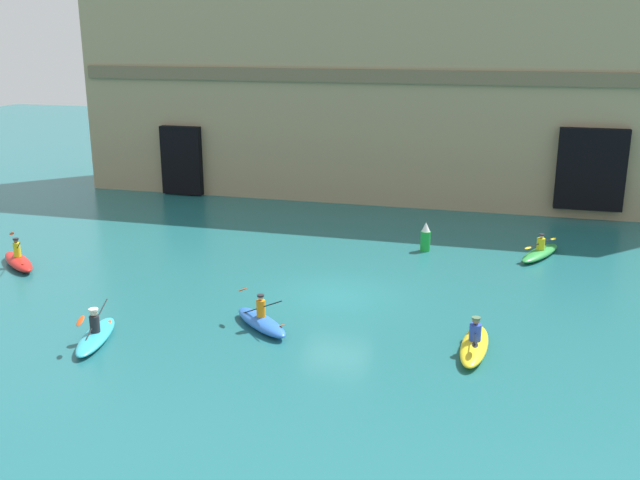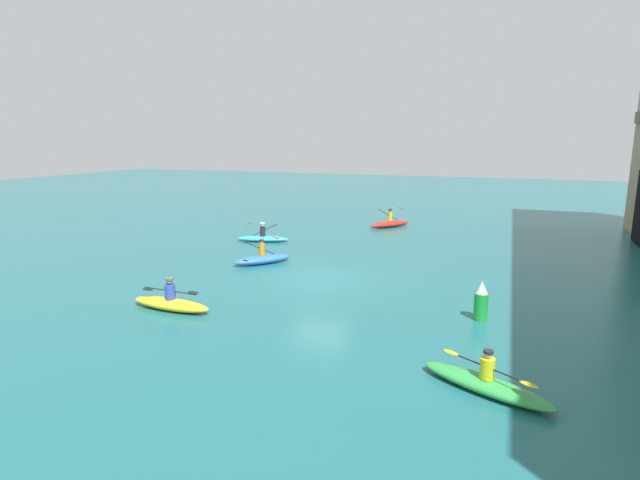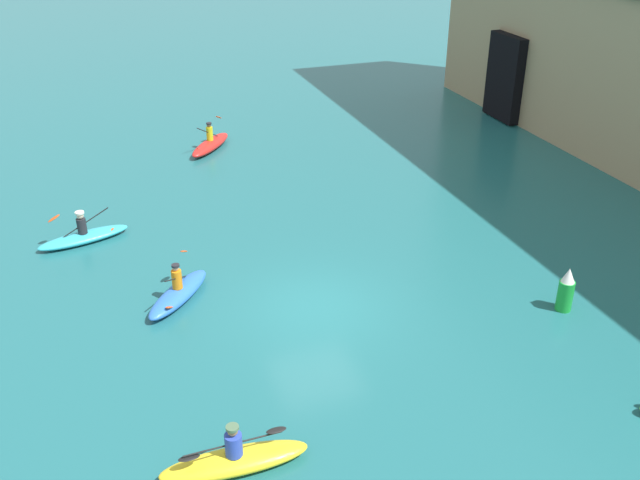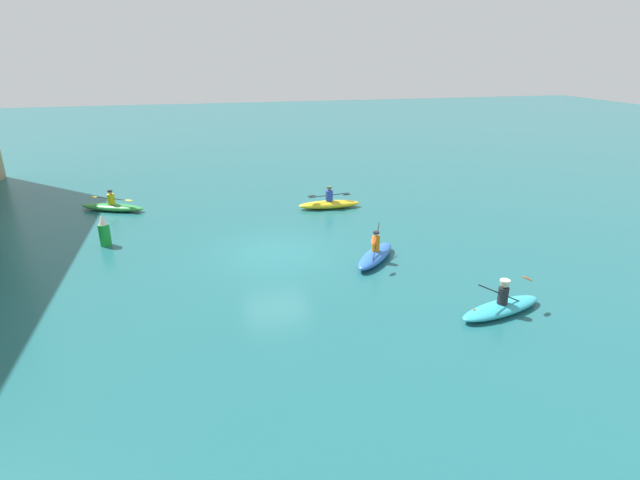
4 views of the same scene
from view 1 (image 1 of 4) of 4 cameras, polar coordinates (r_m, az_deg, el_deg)
The scene contains 8 objects.
ground_plane at distance 26.29m, azimuth 1.34°, elevation -4.48°, with size 120.00×120.00×0.00m, color #1E6066.
cliff_bluff at distance 42.11m, azimuth 5.43°, elevation 12.91°, with size 35.49×6.82×13.87m.
kayak_blue at distance 23.48m, azimuth -4.73°, elevation -6.49°, with size 2.64×2.42×1.26m.
kayak_green at distance 32.13m, azimuth 17.19°, elevation -0.95°, with size 2.03×3.31×1.04m.
kayak_cyan at distance 23.54m, azimuth -17.50°, elevation -7.27°, with size 1.52×3.10×1.14m.
kayak_yellow at distance 22.25m, azimuth 12.25°, elevation -8.17°, with size 0.92×3.13×1.13m.
kayak_red at distance 31.96m, azimuth -22.99°, elevation -1.54°, with size 2.91×2.52×1.34m.
marker_buoy at distance 31.78m, azimuth 8.44°, elevation 0.19°, with size 0.44×0.44×1.31m.
Camera 1 is at (5.92, -23.87, 9.29)m, focal length 40.00 mm.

